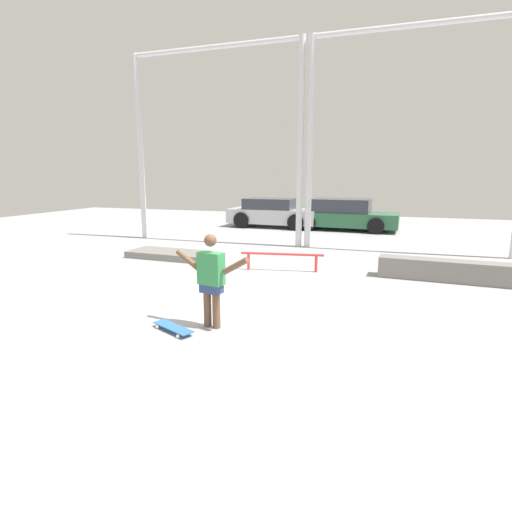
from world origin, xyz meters
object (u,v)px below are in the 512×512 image
(grind_rail, at_px, (282,257))
(parked_car_green, at_px, (343,215))
(grind_box, at_px, (447,271))
(skateboarder, at_px, (211,277))
(parked_car_silver, at_px, (273,213))
(manual_pad, at_px, (169,254))
(skateboard, at_px, (173,327))

(grind_rail, bearing_deg, parked_car_green, 86.14)
(grind_box, relative_size, parked_car_green, 0.65)
(grind_rail, bearing_deg, skateboarder, -91.03)
(skateboarder, xyz_separation_m, parked_car_silver, (-2.52, 12.09, -0.16))
(manual_pad, height_order, parked_car_green, parked_car_green)
(skateboard, distance_m, grind_box, 6.28)
(grind_box, distance_m, manual_pad, 7.26)
(manual_pad, distance_m, parked_car_silver, 7.67)
(skateboarder, bearing_deg, skateboard, -132.27)
(skateboard, bearing_deg, parked_car_green, 109.70)
(grind_box, xyz_separation_m, parked_car_silver, (-6.35, 7.89, 0.41))
(manual_pad, bearing_deg, parked_car_silver, 83.23)
(grind_rail, height_order, parked_car_silver, parked_car_silver)
(grind_box, bearing_deg, parked_car_silver, 128.81)
(grind_box, height_order, parked_car_green, parked_car_green)
(skateboard, height_order, parked_car_green, parked_car_green)
(manual_pad, relative_size, grind_rail, 1.15)
(skateboarder, distance_m, manual_pad, 5.70)
(skateboard, distance_m, parked_car_silver, 12.63)
(skateboard, height_order, grind_rail, grind_rail)
(parked_car_green, bearing_deg, manual_pad, -115.20)
(skateboarder, xyz_separation_m, parked_car_green, (0.63, 12.20, -0.16))
(skateboard, xyz_separation_m, grind_box, (4.32, 4.56, 0.17))
(manual_pad, xyz_separation_m, parked_car_green, (4.05, 7.70, 0.55))
(parked_car_silver, bearing_deg, grind_rail, -71.17)
(skateboarder, height_order, manual_pad, skateboarder)
(skateboarder, xyz_separation_m, manual_pad, (-3.42, 4.50, -0.71))
(grind_rail, xyz_separation_m, parked_car_silver, (-2.59, 8.13, 0.30))
(skateboard, relative_size, manual_pad, 0.34)
(manual_pad, bearing_deg, grind_rail, -8.77)
(skateboarder, xyz_separation_m, grind_rail, (0.07, 3.96, -0.46))
(skateboarder, relative_size, parked_car_green, 0.32)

